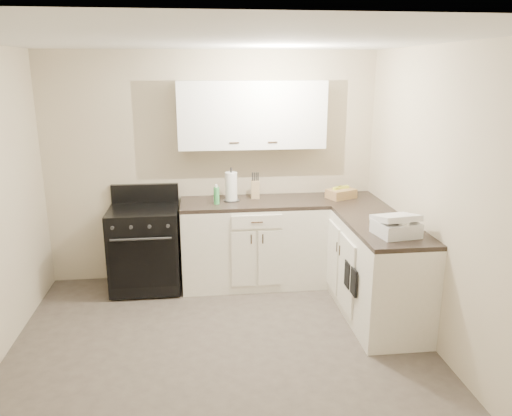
{
  "coord_description": "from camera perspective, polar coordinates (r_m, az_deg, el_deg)",
  "views": [
    {
      "loc": [
        -0.15,
        -3.63,
        2.3
      ],
      "look_at": [
        0.38,
        0.85,
        1.04
      ],
      "focal_mm": 35.0,
      "sensor_mm": 36.0,
      "label": 1
    }
  ],
  "objects": [
    {
      "name": "countertop_right",
      "position": [
        4.97,
        12.97,
        -0.96
      ],
      "size": [
        0.6,
        1.9,
        0.04
      ],
      "primitive_type": "cube",
      "color": "black",
      "rests_on": "base_cabinets_right"
    },
    {
      "name": "soap_bottle",
      "position": [
        5.22,
        -4.53,
        1.42
      ],
      "size": [
        0.06,
        0.06,
        0.18
      ],
      "primitive_type": "cylinder",
      "rotation": [
        0.0,
        0.0,
        -0.09
      ],
      "color": "#42AD57",
      "rests_on": "countertop_back"
    },
    {
      "name": "wall_front",
      "position": [
        2.12,
        -1.76,
        -14.19
      ],
      "size": [
        3.6,
        0.0,
        3.6
      ],
      "primitive_type": "plane",
      "rotation": [
        -1.57,
        0.0,
        0.0
      ],
      "color": "beige",
      "rests_on": "ground"
    },
    {
      "name": "floor",
      "position": [
        4.3,
        -3.81,
        -16.79
      ],
      "size": [
        3.6,
        3.6,
        0.0
      ],
      "primitive_type": "plane",
      "color": "#473F38",
      "rests_on": "ground"
    },
    {
      "name": "countertop_grill",
      "position": [
        4.39,
        15.71,
        -2.23
      ],
      "size": [
        0.38,
        0.36,
        0.12
      ],
      "primitive_type": "cube",
      "rotation": [
        0.0,
        0.0,
        0.16
      ],
      "color": "silver",
      "rests_on": "countertop_right"
    },
    {
      "name": "base_cabinets_back",
      "position": [
        5.49,
        -0.29,
        -4.14
      ],
      "size": [
        1.55,
        0.6,
        0.9
      ],
      "primitive_type": "cube",
      "color": "white",
      "rests_on": "floor"
    },
    {
      "name": "ceiling",
      "position": [
        3.64,
        -4.55,
        18.66
      ],
      "size": [
        3.6,
        3.6,
        0.0
      ],
      "primitive_type": "plane",
      "color": "white",
      "rests_on": "wall_back"
    },
    {
      "name": "base_cabinets_right",
      "position": [
        5.12,
        12.66,
        -6.0
      ],
      "size": [
        0.6,
        1.9,
        0.9
      ],
      "primitive_type": "cube",
      "color": "white",
      "rests_on": "floor"
    },
    {
      "name": "wicker_basket",
      "position": [
        5.53,
        9.7,
        1.64
      ],
      "size": [
        0.35,
        0.3,
        0.1
      ],
      "primitive_type": "cube",
      "rotation": [
        0.0,
        0.0,
        0.42
      ],
      "color": "tan",
      "rests_on": "countertop_right"
    },
    {
      "name": "wall_right",
      "position": [
        4.26,
        20.84,
        0.24
      ],
      "size": [
        0.0,
        3.6,
        3.6
      ],
      "primitive_type": "plane",
      "rotation": [
        1.57,
        0.0,
        -1.57
      ],
      "color": "beige",
      "rests_on": "ground"
    },
    {
      "name": "paper_towel",
      "position": [
        5.32,
        -2.85,
        2.45
      ],
      "size": [
        0.14,
        0.14,
        0.31
      ],
      "primitive_type": "cylinder",
      "rotation": [
        0.0,
        0.0,
        0.07
      ],
      "color": "white",
      "rests_on": "countertop_back"
    },
    {
      "name": "oven_mitt_near",
      "position": [
        4.52,
        11.12,
        -8.3
      ],
      "size": [
        0.02,
        0.14,
        0.24
      ],
      "primitive_type": "cube",
      "color": "black",
      "rests_on": "base_cabinets_right"
    },
    {
      "name": "oven_mitt_far",
      "position": [
        4.69,
        10.42,
        -7.48
      ],
      "size": [
        0.02,
        0.14,
        0.24
      ],
      "primitive_type": "cube",
      "color": "black",
      "rests_on": "base_cabinets_right"
    },
    {
      "name": "glass_jar",
      "position": [
        4.3,
        16.49,
        -2.48
      ],
      "size": [
        0.12,
        0.12,
        0.15
      ],
      "primitive_type": "cylinder",
      "rotation": [
        0.0,
        0.0,
        -0.36
      ],
      "color": "silver",
      "rests_on": "countertop_right"
    },
    {
      "name": "stove",
      "position": [
        5.46,
        -12.53,
        -4.52
      ],
      "size": [
        0.72,
        0.62,
        0.87
      ],
      "primitive_type": "cube",
      "color": "black",
      "rests_on": "floor"
    },
    {
      "name": "upper_cabinets",
      "position": [
        5.33,
        -0.49,
        10.62
      ],
      "size": [
        1.55,
        0.3,
        0.7
      ],
      "primitive_type": "cube",
      "color": "white",
      "rests_on": "wall_back"
    },
    {
      "name": "knife_block",
      "position": [
        5.44,
        -0.08,
        2.14
      ],
      "size": [
        0.1,
        0.09,
        0.2
      ],
      "primitive_type": "cube",
      "rotation": [
        0.0,
        0.0,
        -0.08
      ],
      "color": "tan",
      "rests_on": "countertop_back"
    },
    {
      "name": "wall_back",
      "position": [
        5.53,
        -5.04,
        4.57
      ],
      "size": [
        3.6,
        0.0,
        3.6
      ],
      "primitive_type": "plane",
      "rotation": [
        1.57,
        0.0,
        0.0
      ],
      "color": "beige",
      "rests_on": "ground"
    },
    {
      "name": "countertop_back",
      "position": [
        5.35,
        -0.29,
        0.61
      ],
      "size": [
        1.55,
        0.6,
        0.04
      ],
      "primitive_type": "cube",
      "color": "black",
      "rests_on": "base_cabinets_back"
    }
  ]
}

